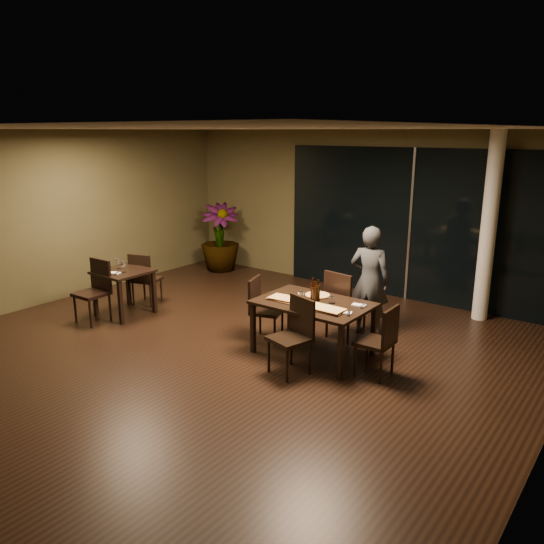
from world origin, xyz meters
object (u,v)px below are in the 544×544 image
(bottle_a, at_px, (313,289))
(bottle_c, at_px, (318,290))
(chair_side_near, at_px, (96,287))
(bottle_b, at_px, (315,292))
(side_table, at_px, (123,278))
(potted_plant, at_px, (220,237))
(chair_main_far, at_px, (342,302))
(chair_main_right, at_px, (381,338))
(chair_main_left, at_px, (262,305))
(diner, at_px, (370,281))
(main_table, at_px, (313,307))
(chair_side_far, at_px, (144,276))
(chair_main_near, at_px, (295,331))

(bottle_a, height_order, bottle_c, bottle_a)
(chair_side_near, relative_size, bottle_b, 3.45)
(side_table, xyz_separation_m, bottle_a, (3.34, 0.58, 0.28))
(chair_side_near, xyz_separation_m, potted_plant, (-0.60, 3.58, 0.17))
(side_table, relative_size, bottle_c, 2.68)
(chair_main_far, bearing_deg, bottle_c, 95.32)
(chair_side_near, bearing_deg, chair_main_far, 22.98)
(chair_main_far, xyz_separation_m, chair_main_right, (1.00, -0.79, -0.06))
(chair_main_right, xyz_separation_m, bottle_b, (-1.02, 0.06, 0.38))
(chair_main_left, height_order, bottle_b, bottle_b)
(diner, relative_size, bottle_a, 5.30)
(main_table, xyz_separation_m, chair_side_far, (-3.51, 0.01, -0.16))
(diner, bearing_deg, side_table, 15.22)
(chair_side_near, bearing_deg, chair_main_right, 8.70)
(main_table, height_order, chair_main_far, chair_main_far)
(chair_side_far, bearing_deg, chair_main_near, 152.81)
(side_table, height_order, chair_side_near, chair_side_near)
(main_table, relative_size, chair_main_near, 1.55)
(chair_main_far, bearing_deg, potted_plant, -16.71)
(chair_main_near, height_order, chair_side_near, chair_side_near)
(chair_main_far, bearing_deg, chair_main_right, 149.62)
(chair_side_near, height_order, diner, diner)
(bottle_a, bearing_deg, main_table, -52.43)
(chair_main_far, xyz_separation_m, diner, (0.20, 0.44, 0.25))
(bottle_b, relative_size, bottle_c, 0.97)
(main_table, relative_size, chair_side_near, 1.50)
(side_table, height_order, diner, diner)
(chair_side_far, bearing_deg, bottle_a, 163.53)
(potted_plant, bearing_deg, main_table, -32.44)
(chair_main_far, height_order, potted_plant, potted_plant)
(chair_side_far, bearing_deg, chair_main_far, 173.51)
(chair_main_near, distance_m, bottle_c, 0.77)
(main_table, xyz_separation_m, chair_main_left, (-0.89, 0.02, -0.16))
(chair_main_far, distance_m, bottle_c, 0.72)
(chair_side_near, bearing_deg, chair_main_near, 3.43)
(chair_main_near, xyz_separation_m, diner, (0.13, 1.75, 0.28))
(potted_plant, bearing_deg, chair_side_far, -77.43)
(diner, bearing_deg, chair_main_far, 56.64)
(chair_side_far, distance_m, chair_side_near, 0.99)
(main_table, bearing_deg, potted_plant, 147.56)
(main_table, relative_size, potted_plant, 1.03)
(side_table, relative_size, chair_main_left, 0.87)
(bottle_c, bearing_deg, chair_side_far, -178.90)
(bottle_a, bearing_deg, chair_main_far, 80.28)
(main_table, relative_size, diner, 0.91)
(chair_main_right, height_order, chair_side_near, chair_side_near)
(diner, height_order, bottle_a, diner)
(main_table, distance_m, chair_side_near, 3.63)
(main_table, height_order, potted_plant, potted_plant)
(side_table, bearing_deg, chair_main_near, -1.58)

